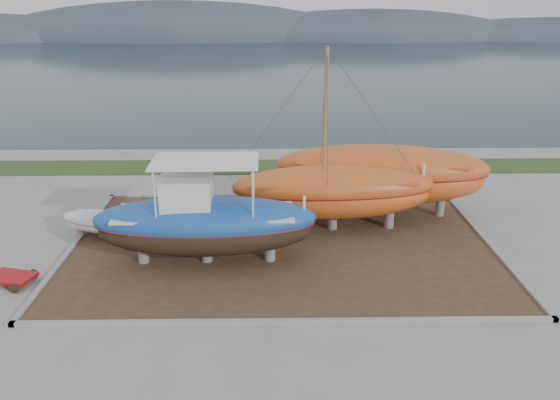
{
  "coord_description": "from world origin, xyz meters",
  "views": [
    {
      "loc": [
        -0.43,
        -17.73,
        10.35
      ],
      "look_at": [
        -0.09,
        4.0,
        2.13
      ],
      "focal_mm": 35.0,
      "sensor_mm": 36.0,
      "label": 1
    }
  ],
  "objects_px": {
    "orange_bare_hull": "(380,181)",
    "red_trailer": "(12,280)",
    "orange_sailboat": "(335,143)",
    "blue_caique": "(205,212)",
    "white_dinghy": "(103,224)"
  },
  "relations": [
    {
      "from": "orange_sailboat",
      "to": "red_trailer",
      "type": "xyz_separation_m",
      "value": [
        -12.73,
        -4.91,
        -4.02
      ]
    },
    {
      "from": "blue_caique",
      "to": "orange_bare_hull",
      "type": "relative_size",
      "value": 0.87
    },
    {
      "from": "blue_caique",
      "to": "orange_bare_hull",
      "type": "distance_m",
      "value": 9.52
    },
    {
      "from": "blue_caique",
      "to": "orange_sailboat",
      "type": "xyz_separation_m",
      "value": [
        5.49,
        3.23,
        1.98
      ]
    },
    {
      "from": "white_dinghy",
      "to": "orange_sailboat",
      "type": "bearing_deg",
      "value": 18.47
    },
    {
      "from": "red_trailer",
      "to": "white_dinghy",
      "type": "bearing_deg",
      "value": 76.05
    },
    {
      "from": "white_dinghy",
      "to": "orange_bare_hull",
      "type": "height_order",
      "value": "orange_bare_hull"
    },
    {
      "from": "white_dinghy",
      "to": "blue_caique",
      "type": "bearing_deg",
      "value": -12.34
    },
    {
      "from": "white_dinghy",
      "to": "orange_bare_hull",
      "type": "relative_size",
      "value": 0.37
    },
    {
      "from": "white_dinghy",
      "to": "red_trailer",
      "type": "distance_m",
      "value": 4.8
    },
    {
      "from": "orange_sailboat",
      "to": "orange_bare_hull",
      "type": "xyz_separation_m",
      "value": [
        2.53,
        1.89,
        -2.44
      ]
    },
    {
      "from": "white_dinghy",
      "to": "orange_bare_hull",
      "type": "xyz_separation_m",
      "value": [
        12.98,
        2.6,
        1.12
      ]
    },
    {
      "from": "orange_bare_hull",
      "to": "red_trailer",
      "type": "relative_size",
      "value": 4.13
    },
    {
      "from": "white_dinghy",
      "to": "red_trailer",
      "type": "xyz_separation_m",
      "value": [
        -2.27,
        -4.2,
        -0.46
      ]
    },
    {
      "from": "orange_bare_hull",
      "to": "orange_sailboat",
      "type": "bearing_deg",
      "value": -136.81
    }
  ]
}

